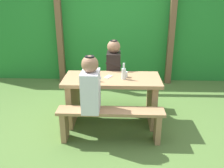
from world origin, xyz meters
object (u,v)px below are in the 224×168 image
object	(u,v)px
cell_phone	(108,77)
drinking_glass	(125,74)
person_black_coat	(114,64)
bench_far	(113,90)
person_white_shirt	(91,86)
bench_near	(111,119)
bottle_right	(91,73)
bottle_left	(124,73)
picnic_table	(112,92)

from	to	relation	value
cell_phone	drinking_glass	bearing A→B (deg)	30.92
person_black_coat	cell_phone	world-z (taller)	person_black_coat
bench_far	person_white_shirt	bearing A→B (deg)	-104.06
bench_near	bottle_right	world-z (taller)	bottle_right
person_black_coat	bottle_right	xyz separation A→B (m)	(-0.30, -0.61, 0.03)
bench_far	bottle_right	xyz separation A→B (m)	(-0.30, -0.62, 0.50)
person_black_coat	drinking_glass	xyz separation A→B (m)	(0.18, -0.46, -0.02)
person_black_coat	bottle_left	bearing A→B (deg)	-73.82
picnic_table	bench_far	bearing A→B (deg)	90.00
picnic_table	person_black_coat	size ratio (longest dim) A/B	1.95
person_white_shirt	bottle_left	world-z (taller)	person_white_shirt
picnic_table	cell_phone	world-z (taller)	cell_phone
picnic_table	bench_far	xyz separation A→B (m)	(0.00, 0.50, -0.17)
person_black_coat	cell_phone	distance (m)	0.48
picnic_table	person_white_shirt	bearing A→B (deg)	-116.69
bench_near	drinking_glass	xyz separation A→B (m)	(0.19, 0.54, 0.44)
bottle_right	person_white_shirt	bearing A→B (deg)	-83.20
bench_near	bench_far	size ratio (longest dim) A/B	1.00
picnic_table	bench_near	bearing A→B (deg)	-90.00
bench_near	bottle_left	distance (m)	0.68
picnic_table	bottle_left	bearing A→B (deg)	-16.11
bench_far	bottle_right	distance (m)	0.84
bench_far	cell_phone	xyz separation A→B (m)	(-0.06, -0.47, 0.40)
bottle_left	bench_far	bearing A→B (deg)	106.98
bench_far	person_white_shirt	xyz separation A→B (m)	(-0.25, -1.00, 0.46)
bench_far	cell_phone	distance (m)	0.62
bench_far	cell_phone	bearing A→B (deg)	-96.84
person_white_shirt	bottle_left	xyz separation A→B (m)	(0.42, 0.45, 0.02)
picnic_table	bottle_left	size ratio (longest dim) A/B	5.95
person_white_shirt	person_black_coat	size ratio (longest dim) A/B	1.00
picnic_table	cell_phone	size ratio (longest dim) A/B	10.00
bench_near	drinking_glass	distance (m)	0.72
bench_near	person_white_shirt	world-z (taller)	person_white_shirt
bench_far	drinking_glass	distance (m)	0.66
bench_near	bottle_right	bearing A→B (deg)	127.52
bench_near	drinking_glass	size ratio (longest dim) A/B	16.86
bench_near	bottle_left	world-z (taller)	bottle_left
drinking_glass	cell_phone	size ratio (longest dim) A/B	0.59
bench_far	bottle_right	size ratio (longest dim) A/B	5.80
person_white_shirt	cell_phone	bearing A→B (deg)	69.77
picnic_table	bottle_right	distance (m)	0.46
picnic_table	bottle_right	bearing A→B (deg)	-158.58
drinking_glass	cell_phone	world-z (taller)	drinking_glass
bottle_left	cell_phone	size ratio (longest dim) A/B	1.68
bottle_left	cell_phone	world-z (taller)	bottle_left
bottle_right	person_black_coat	bearing A→B (deg)	63.57
bottle_right	bench_near	bearing A→B (deg)	-52.48
drinking_glass	picnic_table	bearing A→B (deg)	-168.38
picnic_table	person_black_coat	distance (m)	0.58
bottle_left	cell_phone	bearing A→B (deg)	161.46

